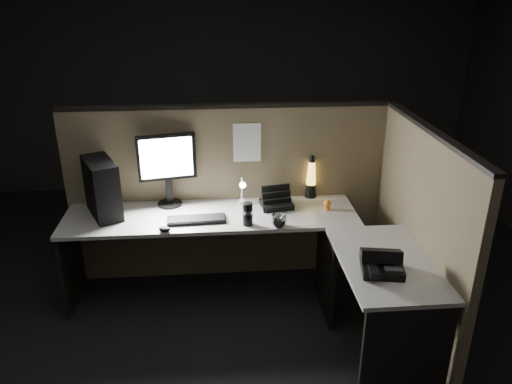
{
  "coord_description": "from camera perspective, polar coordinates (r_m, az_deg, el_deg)",
  "views": [
    {
      "loc": [
        -0.1,
        -2.96,
        2.43
      ],
      "look_at": [
        0.18,
        0.35,
        1.02
      ],
      "focal_mm": 35.0,
      "sensor_mm": 36.0,
      "label": 1
    }
  ],
  "objects": [
    {
      "name": "pinned_paper",
      "position": [
        4.05,
        -1.04,
        5.65
      ],
      "size": [
        0.22,
        0.0,
        0.32
      ],
      "primitive_type": "cube",
      "color": "white",
      "rests_on": "partition_back"
    },
    {
      "name": "room_shell",
      "position": [
        3.07,
        -2.89,
        7.75
      ],
      "size": [
        6.0,
        6.0,
        6.0
      ],
      "color": "silver",
      "rests_on": "ground"
    },
    {
      "name": "keyboard",
      "position": [
        3.85,
        -6.82,
        -3.15
      ],
      "size": [
        0.45,
        0.17,
        0.02
      ],
      "primitive_type": "cube",
      "rotation": [
        0.0,
        0.0,
        0.04
      ],
      "color": "black",
      "rests_on": "desk"
    },
    {
      "name": "mouse",
      "position": [
        3.72,
        -10.4,
        -4.2
      ],
      "size": [
        0.1,
        0.08,
        0.03
      ],
      "primitive_type": "ellipsoid",
      "rotation": [
        0.0,
        0.0,
        -0.2
      ],
      "color": "black",
      "rests_on": "desk"
    },
    {
      "name": "monitor",
      "position": [
        4.03,
        -10.13,
        3.28
      ],
      "size": [
        0.46,
        0.2,
        0.59
      ],
      "rotation": [
        0.0,
        0.0,
        0.19
      ],
      "color": "black",
      "rests_on": "desk"
    },
    {
      "name": "lava_lamp",
      "position": [
        4.21,
        6.32,
        1.37
      ],
      "size": [
        0.1,
        0.1,
        0.37
      ],
      "color": "black",
      "rests_on": "desk"
    },
    {
      "name": "travel_mug",
      "position": [
        3.73,
        -0.95,
        -2.53
      ],
      "size": [
        0.08,
        0.08,
        0.18
      ],
      "primitive_type": "cylinder",
      "color": "black",
      "rests_on": "desk"
    },
    {
      "name": "floor",
      "position": [
        3.83,
        -2.4,
        -16.33
      ],
      "size": [
        6.0,
        6.0,
        0.0
      ],
      "primitive_type": "plane",
      "color": "black",
      "rests_on": "ground"
    },
    {
      "name": "partition_back",
      "position": [
        4.24,
        -3.14,
        -0.33
      ],
      "size": [
        2.66,
        0.06,
        1.5
      ],
      "primitive_type": "cube",
      "color": "brown",
      "rests_on": "ground"
    },
    {
      "name": "clip_lamp",
      "position": [
        3.99,
        -1.59,
        0.12
      ],
      "size": [
        0.05,
        0.19,
        0.25
      ],
      "color": "white",
      "rests_on": "desk"
    },
    {
      "name": "pc_tower",
      "position": [
        4.02,
        -17.2,
        0.45
      ],
      "size": [
        0.35,
        0.47,
        0.45
      ],
      "primitive_type": "cube",
      "rotation": [
        0.0,
        0.0,
        0.43
      ],
      "color": "black",
      "rests_on": "desk"
    },
    {
      "name": "figurine",
      "position": [
        4.02,
        8.14,
        -1.32
      ],
      "size": [
        0.06,
        0.06,
        0.06
      ],
      "primitive_type": "sphere",
      "color": "orange",
      "rests_on": "desk"
    },
    {
      "name": "desk",
      "position": [
        3.72,
        0.06,
        -6.77
      ],
      "size": [
        2.6,
        1.6,
        0.73
      ],
      "color": "beige",
      "rests_on": "ground"
    },
    {
      "name": "partition_right",
      "position": [
        3.77,
        18.03,
        -4.62
      ],
      "size": [
        0.06,
        1.66,
        1.5
      ],
      "primitive_type": "cube",
      "color": "brown",
      "rests_on": "ground"
    },
    {
      "name": "steel_mug",
      "position": [
        3.72,
        2.62,
        -3.34
      ],
      "size": [
        0.16,
        0.16,
        0.1
      ],
      "primitive_type": "imported",
      "rotation": [
        0.0,
        0.0,
        -0.39
      ],
      "color": "silver",
      "rests_on": "desk"
    },
    {
      "name": "desk_phone",
      "position": [
        3.27,
        14.11,
        -7.88
      ],
      "size": [
        0.29,
        0.29,
        0.15
      ],
      "rotation": [
        0.0,
        0.0,
        -0.18
      ],
      "color": "black",
      "rests_on": "desk"
    },
    {
      "name": "organizer",
      "position": [
        4.05,
        2.35,
        -1.11
      ],
      "size": [
        0.27,
        0.25,
        0.18
      ],
      "rotation": [
        0.0,
        0.0,
        0.19
      ],
      "color": "black",
      "rests_on": "desk"
    }
  ]
}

